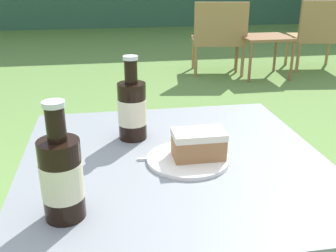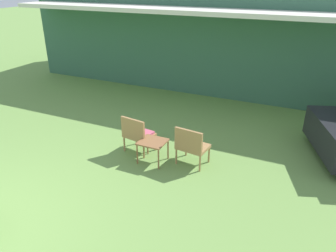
# 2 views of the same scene
# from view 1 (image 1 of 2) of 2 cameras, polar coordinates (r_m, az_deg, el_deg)

# --- Properties ---
(wicker_chair_cushioned) EXTENTS (0.64, 0.54, 0.81)m
(wicker_chair_cushioned) POSITION_cam_1_polar(r_m,az_deg,el_deg) (4.55, 7.38, 12.99)
(wicker_chair_cushioned) COLOR #9E7547
(wicker_chair_cushioned) RESTS_ON ground_plane
(wicker_chair_plain) EXTENTS (0.63, 0.52, 0.81)m
(wicker_chair_plain) POSITION_cam_1_polar(r_m,az_deg,el_deg) (5.00, 21.11, 12.63)
(wicker_chair_plain) COLOR #9E7547
(wicker_chair_plain) RESTS_ON ground_plane
(garden_side_table) EXTENTS (0.52, 0.48, 0.45)m
(garden_side_table) POSITION_cam_1_polar(r_m,az_deg,el_deg) (4.51, 13.88, 11.91)
(garden_side_table) COLOR brown
(garden_side_table) RESTS_ON ground_plane
(patio_table) EXTENTS (0.77, 0.77, 0.68)m
(patio_table) POSITION_cam_1_polar(r_m,az_deg,el_deg) (1.04, 0.91, -8.26)
(patio_table) COLOR gray
(patio_table) RESTS_ON ground_plane
(cake_on_plate) EXTENTS (0.21, 0.21, 0.08)m
(cake_on_plate) POSITION_cam_1_polar(r_m,az_deg,el_deg) (0.98, 3.85, -3.48)
(cake_on_plate) COLOR white
(cake_on_plate) RESTS_ON patio_table
(cola_bottle_near) EXTENTS (0.08, 0.08, 0.24)m
(cola_bottle_near) POSITION_cam_1_polar(r_m,az_deg,el_deg) (1.09, -5.22, 2.52)
(cola_bottle_near) COLOR black
(cola_bottle_near) RESTS_ON patio_table
(cola_bottle_far) EXTENTS (0.08, 0.08, 0.24)m
(cola_bottle_far) POSITION_cam_1_polar(r_m,az_deg,el_deg) (0.77, -15.18, -7.06)
(cola_bottle_far) COLOR black
(cola_bottle_far) RESTS_ON patio_table
(fork) EXTENTS (0.17, 0.03, 0.01)m
(fork) POSITION_cam_1_polar(r_m,az_deg,el_deg) (0.99, 0.60, -4.79)
(fork) COLOR silver
(fork) RESTS_ON patio_table
(loose_bottle_cap) EXTENTS (0.03, 0.03, 0.01)m
(loose_bottle_cap) POSITION_cam_1_polar(r_m,az_deg,el_deg) (0.98, 4.61, -5.12)
(loose_bottle_cap) COLOR silver
(loose_bottle_cap) RESTS_ON patio_table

